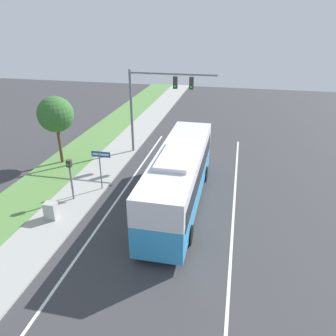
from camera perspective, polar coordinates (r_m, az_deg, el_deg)
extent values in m
plane|color=#38383A|center=(17.75, -0.85, -11.23)|extent=(80.00, 80.00, 0.00)
cube|color=#9E9E99|center=(19.83, -18.78, -8.26)|extent=(2.80, 80.00, 0.12)
cube|color=#568442|center=(21.55, -26.20, -6.85)|extent=(3.60, 80.00, 0.10)
cube|color=silver|center=(18.75, -11.79, -9.61)|extent=(0.14, 30.00, 0.01)
cube|color=silver|center=(17.44, 11.04, -12.50)|extent=(0.14, 30.00, 0.01)
cube|color=#3393D1|center=(19.57, 1.97, -3.24)|extent=(2.47, 11.53, 1.70)
cube|color=silver|center=(18.88, 2.04, 0.89)|extent=(2.47, 11.53, 1.39)
cube|color=black|center=(19.08, 2.01, -0.42)|extent=(2.51, 10.61, 1.05)
cube|color=silver|center=(17.78, 1.57, 2.18)|extent=(1.73, 4.04, 0.24)
cylinder|color=black|center=(23.23, 0.67, -0.46)|extent=(0.28, 1.01, 1.01)
cylinder|color=black|center=(22.92, 6.48, -1.00)|extent=(0.28, 1.01, 1.01)
cylinder|color=black|center=(17.23, -4.21, -10.50)|extent=(0.28, 1.01, 1.01)
cylinder|color=black|center=(16.81, 3.73, -11.51)|extent=(0.28, 1.01, 1.01)
cylinder|color=slate|center=(26.89, -6.37, 9.56)|extent=(0.20, 0.20, 6.80)
cylinder|color=slate|center=(25.37, 0.78, 16.06)|extent=(6.70, 0.14, 0.14)
cube|color=#2D2D2D|center=(25.43, 1.29, 14.66)|extent=(0.32, 0.28, 0.90)
sphere|color=#1ED838|center=(25.30, 1.20, 14.03)|extent=(0.18, 0.18, 0.18)
cube|color=#2D2D2D|center=(25.23, 4.12, 14.52)|extent=(0.32, 0.28, 0.90)
sphere|color=#1ED838|center=(25.10, 4.04, 13.89)|extent=(0.18, 0.18, 0.18)
cylinder|color=slate|center=(20.78, -16.49, -2.13)|extent=(0.12, 0.12, 2.75)
cube|color=#2D2D2D|center=(20.30, -16.88, 0.78)|extent=(0.28, 0.24, 0.44)
sphere|color=#1ED838|center=(20.18, -17.07, 0.60)|extent=(0.14, 0.14, 0.14)
cylinder|color=slate|center=(21.54, -11.67, -0.50)|extent=(0.08, 0.08, 2.81)
cube|color=#19478C|center=(21.03, -11.62, 2.34)|extent=(1.26, 0.03, 0.37)
cube|color=white|center=(21.01, -11.64, 2.32)|extent=(1.07, 0.01, 0.13)
cube|color=#A8A8A3|center=(19.57, -19.70, -6.98)|extent=(0.67, 0.52, 0.97)
cylinder|color=brown|center=(26.39, -18.32, 4.04)|extent=(0.24, 0.24, 3.03)
sphere|color=#33662D|center=(25.71, -19.01, 8.84)|extent=(2.64, 2.64, 2.64)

